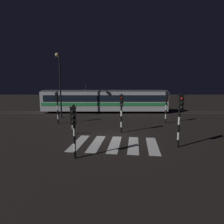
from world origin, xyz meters
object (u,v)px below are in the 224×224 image
(traffic_light_kerb_mid_left, at_px, (75,124))
(traffic_light_corner_far_right, at_px, (167,102))
(bollard_island_edge, at_px, (73,128))
(street_lamp_trackside_left, at_px, (60,78))
(traffic_light_median_centre, at_px, (122,107))
(traffic_light_corner_near_right, at_px, (181,112))
(traffic_light_corner_far_left, at_px, (58,103))
(tram, at_px, (105,101))

(traffic_light_kerb_mid_left, bearing_deg, traffic_light_corner_far_right, 51.20)
(bollard_island_edge, bearing_deg, traffic_light_kerb_mid_left, -77.28)
(street_lamp_trackside_left, relative_size, bollard_island_edge, 6.86)
(traffic_light_median_centre, xyz_separation_m, traffic_light_corner_far_right, (4.87, 3.91, 0.05))
(traffic_light_corner_near_right, relative_size, traffic_light_corner_far_left, 1.06)
(street_lamp_trackside_left, bearing_deg, bollard_island_edge, -68.82)
(traffic_light_corner_far_right, xyz_separation_m, street_lamp_trackside_left, (-11.91, 3.31, 2.55))
(street_lamp_trackside_left, bearing_deg, tram, 40.14)
(traffic_light_corner_far_left, xyz_separation_m, street_lamp_trackside_left, (-0.62, 3.52, 2.57))
(traffic_light_corner_near_right, height_order, traffic_light_kerb_mid_left, traffic_light_corner_near_right)
(traffic_light_kerb_mid_left, xyz_separation_m, street_lamp_trackside_left, (-4.18, 12.93, 2.81))
(traffic_light_corner_near_right, xyz_separation_m, traffic_light_corner_far_right, (1.33, 7.71, -0.10))
(traffic_light_corner_near_right, xyz_separation_m, tram, (-5.40, 15.40, -0.59))
(traffic_light_median_centre, distance_m, bollard_island_edge, 4.37)
(traffic_light_corner_far_left, height_order, street_lamp_trackside_left, street_lamp_trackside_left)
(traffic_light_corner_near_right, distance_m, traffic_light_kerb_mid_left, 6.68)
(traffic_light_corner_near_right, distance_m, street_lamp_trackside_left, 15.48)
(traffic_light_corner_far_left, distance_m, street_lamp_trackside_left, 4.41)
(traffic_light_median_centre, relative_size, traffic_light_kerb_mid_left, 1.10)
(tram, bearing_deg, bollard_island_edge, -100.07)
(traffic_light_corner_far_right, height_order, tram, tram)
(traffic_light_median_centre, bearing_deg, bollard_island_edge, -171.94)
(traffic_light_median_centre, distance_m, traffic_light_corner_near_right, 5.19)
(street_lamp_trackside_left, bearing_deg, traffic_light_median_centre, -45.77)
(street_lamp_trackside_left, xyz_separation_m, tram, (5.18, 4.37, -3.04))
(traffic_light_corner_near_right, distance_m, traffic_light_corner_far_right, 7.83)
(traffic_light_median_centre, bearing_deg, tram, 99.09)
(traffic_light_corner_far_right, bearing_deg, street_lamp_trackside_left, 164.45)
(traffic_light_corner_far_left, xyz_separation_m, bollard_island_edge, (2.40, -4.27, -1.66))
(traffic_light_median_centre, relative_size, tram, 0.19)
(traffic_light_corner_far_left, distance_m, bollard_island_edge, 5.18)
(traffic_light_corner_near_right, bearing_deg, street_lamp_trackside_left, 133.81)
(traffic_light_corner_near_right, height_order, traffic_light_corner_far_right, traffic_light_corner_near_right)
(traffic_light_kerb_mid_left, relative_size, traffic_light_corner_far_left, 0.90)
(traffic_light_kerb_mid_left, xyz_separation_m, tram, (1.00, 17.30, -0.23))
(street_lamp_trackside_left, relative_size, tram, 0.43)
(traffic_light_median_centre, xyz_separation_m, traffic_light_kerb_mid_left, (-2.86, -5.70, -0.20))
(traffic_light_kerb_mid_left, height_order, traffic_light_corner_far_right, traffic_light_corner_far_right)
(traffic_light_kerb_mid_left, bearing_deg, traffic_light_corner_near_right, 16.55)
(traffic_light_median_centre, xyz_separation_m, street_lamp_trackside_left, (-7.04, 7.23, 2.60))
(street_lamp_trackside_left, distance_m, bollard_island_edge, 9.37)
(traffic_light_median_centre, relative_size, traffic_light_corner_far_right, 0.98)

